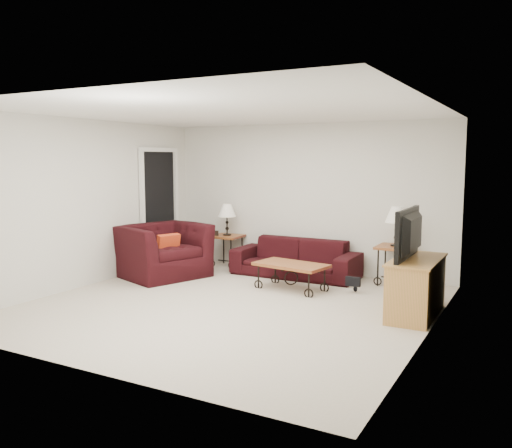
% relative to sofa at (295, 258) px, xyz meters
% --- Properties ---
extents(ground, '(5.00, 5.00, 0.00)m').
position_rel_sofa_xyz_m(ground, '(-0.02, -2.02, -0.30)').
color(ground, beige).
rests_on(ground, ground).
extents(wall_back, '(5.00, 0.02, 2.50)m').
position_rel_sofa_xyz_m(wall_back, '(-0.02, 0.48, 0.95)').
color(wall_back, silver).
rests_on(wall_back, ground).
extents(wall_front, '(5.00, 0.02, 2.50)m').
position_rel_sofa_xyz_m(wall_front, '(-0.02, -4.52, 0.95)').
color(wall_front, silver).
rests_on(wall_front, ground).
extents(wall_left, '(0.02, 5.00, 2.50)m').
position_rel_sofa_xyz_m(wall_left, '(-2.52, -2.02, 0.95)').
color(wall_left, silver).
rests_on(wall_left, ground).
extents(wall_right, '(0.02, 5.00, 2.50)m').
position_rel_sofa_xyz_m(wall_right, '(2.48, -2.02, 0.95)').
color(wall_right, silver).
rests_on(wall_right, ground).
extents(ceiling, '(5.00, 5.00, 0.00)m').
position_rel_sofa_xyz_m(ceiling, '(-0.02, -2.02, 2.20)').
color(ceiling, white).
rests_on(ceiling, wall_back).
extents(doorway, '(0.08, 0.94, 2.04)m').
position_rel_sofa_xyz_m(doorway, '(-2.49, -0.37, 0.72)').
color(doorway, black).
rests_on(doorway, ground).
extents(sofa, '(2.06, 0.81, 0.60)m').
position_rel_sofa_xyz_m(sofa, '(0.00, 0.00, 0.00)').
color(sofa, black).
rests_on(sofa, ground).
extents(side_table_left, '(0.54, 0.54, 0.56)m').
position_rel_sofa_xyz_m(side_table_left, '(-1.41, 0.18, -0.02)').
color(side_table_left, '#925D25').
rests_on(side_table_left, ground).
extents(side_table_right, '(0.55, 0.55, 0.60)m').
position_rel_sofa_xyz_m(side_table_right, '(1.58, 0.18, -0.00)').
color(side_table_right, '#925D25').
rests_on(side_table_right, ground).
extents(lamp_left, '(0.34, 0.34, 0.56)m').
position_rel_sofa_xyz_m(lamp_left, '(-1.41, 0.18, 0.54)').
color(lamp_left, black).
rests_on(lamp_left, side_table_left).
extents(lamp_right, '(0.34, 0.34, 0.60)m').
position_rel_sofa_xyz_m(lamp_right, '(1.58, 0.18, 0.59)').
color(lamp_right, black).
rests_on(lamp_right, side_table_right).
extents(photo_frame_left, '(0.11, 0.04, 0.09)m').
position_rel_sofa_xyz_m(photo_frame_left, '(-1.56, 0.03, 0.30)').
color(photo_frame_left, black).
rests_on(photo_frame_left, side_table_left).
extents(photo_frame_right, '(0.12, 0.04, 0.10)m').
position_rel_sofa_xyz_m(photo_frame_right, '(1.73, 0.03, 0.35)').
color(photo_frame_right, black).
rests_on(photo_frame_right, side_table_right).
extents(coffee_table, '(1.12, 0.72, 0.39)m').
position_rel_sofa_xyz_m(coffee_table, '(0.33, -0.87, -0.11)').
color(coffee_table, '#925D25').
rests_on(coffee_table, ground).
extents(armchair, '(1.52, 1.62, 0.85)m').
position_rel_sofa_xyz_m(armchair, '(-1.89, -1.05, 0.12)').
color(armchair, black).
rests_on(armchair, ground).
extents(throw_pillow, '(0.22, 0.40, 0.38)m').
position_rel_sofa_xyz_m(throw_pillow, '(-1.74, -1.10, 0.22)').
color(throw_pillow, red).
rests_on(throw_pillow, armchair).
extents(tv_stand, '(0.49, 1.18, 0.71)m').
position_rel_sofa_xyz_m(tv_stand, '(2.21, -1.34, 0.05)').
color(tv_stand, '#C57F49').
rests_on(tv_stand, ground).
extents(television, '(0.14, 1.05, 0.61)m').
position_rel_sofa_xyz_m(television, '(2.19, -1.34, 0.71)').
color(television, black).
rests_on(television, tv_stand).
extents(backpack, '(0.40, 0.36, 0.42)m').
position_rel_sofa_xyz_m(backpack, '(1.20, -0.54, -0.09)').
color(backpack, black).
rests_on(backpack, ground).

